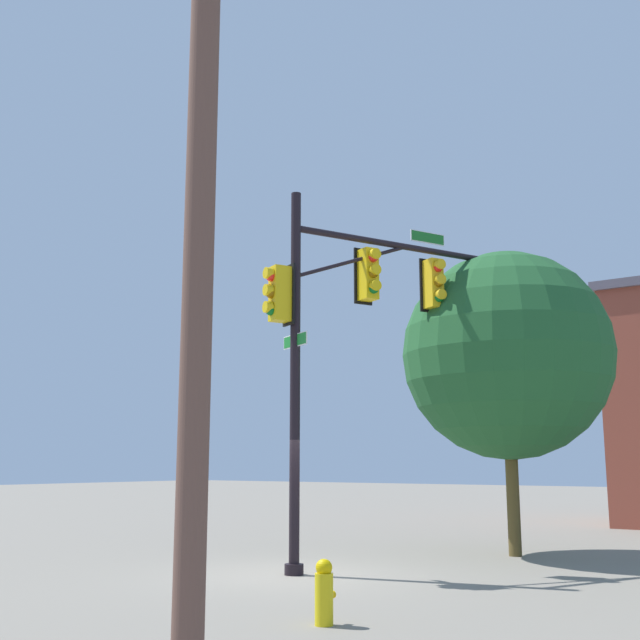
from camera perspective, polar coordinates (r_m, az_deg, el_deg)
The scene contains 5 objects.
ground_plane at distance 15.45m, azimuth -1.90°, elevation -18.00°, with size 120.00×120.00×0.00m, color gray.
signal_pole_assembly at distance 16.62m, azimuth 4.03°, elevation 1.01°, with size 6.25×3.04×7.48m.
utility_pole at distance 7.37m, azimuth -8.78°, elevation 5.17°, with size 1.13×1.54×7.77m.
fire_hydrant at distance 10.78m, azimuth 0.30°, elevation -19.14°, with size 0.33×0.24×0.83m.
tree_mid at distance 19.00m, azimuth 13.40°, elevation -2.50°, with size 4.89×4.89×7.01m.
Camera 1 is at (-12.26, -9.18, 2.06)m, focal length 44.12 mm.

